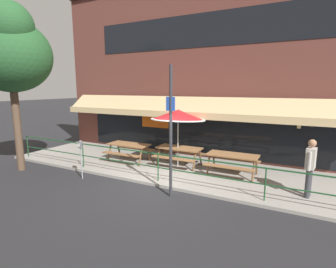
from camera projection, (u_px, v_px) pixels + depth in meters
name	position (u px, v px, depth m)	size (l,w,h in m)	color
ground_plane	(154.00, 186.00, 8.73)	(120.00, 120.00, 0.00)	#232326
patio_deck	(179.00, 169.00, 10.46)	(15.00, 4.00, 0.10)	gray
restaurant_building	(201.00, 70.00, 11.71)	(15.00, 1.60, 8.07)	brown
patio_railing	(158.00, 161.00, 8.85)	(13.84, 0.04, 0.97)	#194723
picnic_table_left	(129.00, 147.00, 11.27)	(1.80, 1.42, 0.76)	brown
picnic_table_centre	(179.00, 151.00, 10.62)	(1.80, 1.42, 0.76)	brown
picnic_table_right	(233.00, 159.00, 9.50)	(1.80, 1.42, 0.76)	brown
patio_umbrella_centre	(178.00, 115.00, 10.26)	(2.14, 2.14, 2.38)	#B7B2A8
pedestrian_walking	(310.00, 165.00, 7.50)	(0.30, 0.61, 1.71)	#333338
parking_meter_near	(81.00, 148.00, 9.26)	(0.15, 0.16, 1.42)	gray
street_sign_pole	(171.00, 131.00, 7.59)	(0.28, 0.09, 3.88)	#2D2D33
street_tree_curbside	(10.00, 51.00, 9.60)	(3.15, 2.84, 6.22)	brown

